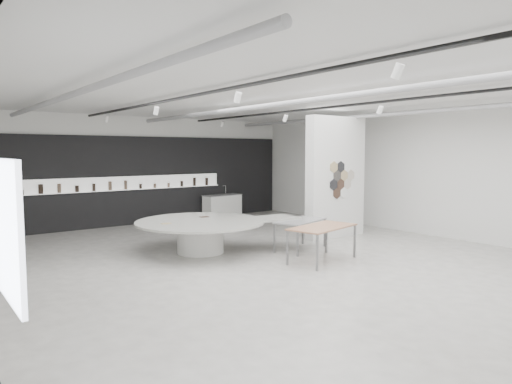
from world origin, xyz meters
TOP-DOWN VIEW (x-y plane):
  - room at (-0.09, -0.00)m, footprint 12.02×14.02m
  - back_wall_display at (-0.08, 6.93)m, footprint 11.80×0.27m
  - partition_column at (3.50, 1.00)m, footprint 2.20×0.38m
  - display_island at (-0.80, 1.54)m, footprint 4.31×3.59m
  - sample_table_wood at (0.94, -0.95)m, footprint 1.91×1.24m
  - sample_table_stone at (1.39, 0.27)m, footprint 1.69×1.18m
  - kitchen_counter at (3.05, 6.51)m, footprint 1.61×0.75m

SIDE VIEW (x-z plane):
  - kitchen_counter at x=3.05m, z-range -0.17..1.06m
  - display_island at x=-0.80m, z-range 0.12..0.96m
  - sample_table_stone at x=1.39m, z-range 0.33..1.11m
  - sample_table_wood at x=0.94m, z-range 0.35..1.18m
  - back_wall_display at x=-0.08m, z-range -0.01..3.09m
  - partition_column at x=3.50m, z-range 0.00..3.60m
  - room at x=-0.09m, z-range 0.16..3.98m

